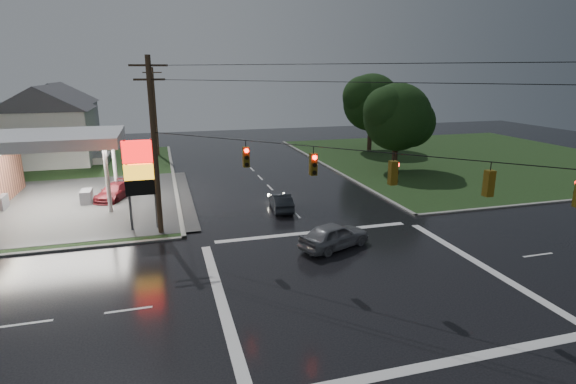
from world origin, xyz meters
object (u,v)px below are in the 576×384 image
object	(u,v)px
house_far	(59,115)
car_pump	(115,192)
pylon_sign	(140,170)
car_crossing	(334,235)
car_north	(281,202)
tree_ne_far	(372,103)
house_near	(47,124)
utility_pole_n	(155,111)
tree_ne_near	(398,117)
utility_pole_nw	(154,145)

from	to	relation	value
house_far	car_pump	distance (m)	30.82
pylon_sign	car_crossing	xyz separation A→B (m)	(10.77, -6.29, -3.24)
pylon_sign	car_north	size ratio (longest dim) A/B	1.53
pylon_sign	tree_ne_far	world-z (taller)	tree_ne_far
tree_ne_far	car_north	size ratio (longest dim) A/B	2.49
pylon_sign	house_near	world-z (taller)	house_near
car_north	tree_ne_far	bearing A→B (deg)	-123.93
utility_pole_n	car_north	xyz separation A→B (m)	(8.70, -25.76, -4.82)
utility_pole_n	tree_ne_near	world-z (taller)	utility_pole_n
car_north	car_crossing	bearing A→B (deg)	103.20
utility_pole_nw	house_far	world-z (taller)	utility_pole_nw
utility_pole_n	tree_ne_near	distance (m)	28.55
utility_pole_n	house_far	size ratio (longest dim) A/B	0.95
tree_ne_far	tree_ne_near	bearing A→B (deg)	-104.07
tree_ne_near	tree_ne_far	xyz separation A→B (m)	(3.01, 12.00, 0.62)
tree_ne_near	car_pump	size ratio (longest dim) A/B	2.03
utility_pole_n	car_pump	bearing A→B (deg)	-100.31
pylon_sign	utility_pole_nw	xyz separation A→B (m)	(1.00, -1.00, 1.71)
utility_pole_n	house_near	distance (m)	11.67
pylon_sign	car_pump	world-z (taller)	pylon_sign
car_crossing	car_pump	xyz separation A→B (m)	(-13.27, 14.54, -0.12)
utility_pole_nw	car_north	size ratio (longest dim) A/B	2.80
car_north	car_pump	size ratio (longest dim) A/B	0.89
car_north	pylon_sign	bearing A→B (deg)	15.79
utility_pole_nw	car_crossing	xyz separation A→B (m)	(9.77, -5.29, -4.95)
tree_ne_near	car_north	world-z (taller)	tree_ne_near
house_far	utility_pole_n	bearing A→B (deg)	-38.77
tree_ne_near	car_crossing	world-z (taller)	tree_ne_near
house_far	car_north	distance (m)	41.71
tree_ne_far	car_crossing	world-z (taller)	tree_ne_far
utility_pole_n	car_north	bearing A→B (deg)	-71.34
pylon_sign	tree_ne_near	size ratio (longest dim) A/B	0.67
house_near	car_pump	bearing A→B (deg)	-65.25
car_crossing	house_near	bearing A→B (deg)	11.37
tree_ne_near	car_pump	world-z (taller)	tree_ne_near
utility_pole_n	house_far	world-z (taller)	utility_pole_n
utility_pole_nw	car_crossing	size ratio (longest dim) A/B	2.44
utility_pole_n	tree_ne_far	xyz separation A→B (m)	(26.65, -4.01, 0.71)
house_near	car_north	distance (m)	31.38
pylon_sign	house_far	distance (m)	39.21
house_far	car_pump	world-z (taller)	house_far
tree_ne_far	car_crossing	distance (m)	34.66
house_near	tree_ne_far	world-z (taller)	tree_ne_far
tree_ne_near	utility_pole_n	bearing A→B (deg)	145.90
tree_ne_near	car_north	xyz separation A→B (m)	(-14.94, -9.75, -4.91)
house_near	tree_ne_near	distance (m)	37.80
house_far	tree_ne_far	xyz separation A→B (m)	(39.10, -14.01, 1.77)
pylon_sign	utility_pole_n	distance (m)	27.56
utility_pole_nw	car_crossing	bearing A→B (deg)	-28.42
house_far	car_north	size ratio (longest dim) A/B	2.81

